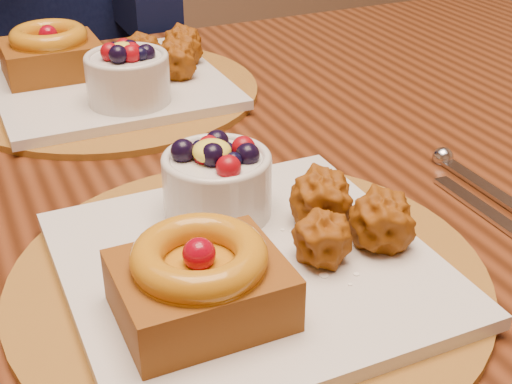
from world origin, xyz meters
The scene contains 4 objects.
dining_table centered at (-0.04, -0.04, 0.68)m, with size 1.60×0.90×0.76m.
place_setting_near centered at (-0.05, -0.26, 0.78)m, with size 0.38×0.38×0.09m.
place_setting_far centered at (-0.05, 0.17, 0.78)m, with size 0.38×0.38×0.09m.
cutlery_near centered at (0.21, -0.25, 0.76)m, with size 0.06×0.17×0.00m, color #B2B2B7.
Camera 1 is at (-0.23, -0.68, 1.10)m, focal length 50.00 mm.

